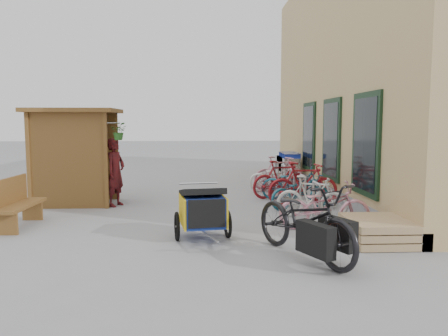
{
  "coord_description": "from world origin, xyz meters",
  "views": [
    {
      "loc": [
        0.01,
        -8.61,
        2.06
      ],
      "look_at": [
        0.5,
        1.5,
        1.0
      ],
      "focal_mm": 35.0,
      "sensor_mm": 36.0,
      "label": 1
    }
  ],
  "objects_px": {
    "kiosk": "(71,143)",
    "cargo_bike": "(305,220)",
    "bike_4": "(294,183)",
    "bike_6": "(277,177)",
    "bench": "(15,202)",
    "bike_2": "(300,192)",
    "bike_3": "(303,184)",
    "bike_1": "(312,197)",
    "shopping_carts": "(287,163)",
    "pallet_stack": "(377,230)",
    "bike_0": "(325,206)",
    "person_kiosk": "(116,172)",
    "bike_5": "(282,179)",
    "bike_7": "(279,173)",
    "child_trailer": "(203,209)"
  },
  "relations": [
    {
      "from": "bench",
      "to": "child_trailer",
      "type": "relative_size",
      "value": 0.93
    },
    {
      "from": "pallet_stack",
      "to": "bike_6",
      "type": "bearing_deg",
      "value": 98.05
    },
    {
      "from": "bike_0",
      "to": "bike_3",
      "type": "bearing_deg",
      "value": -0.85
    },
    {
      "from": "cargo_bike",
      "to": "bike_5",
      "type": "height_order",
      "value": "cargo_bike"
    },
    {
      "from": "bench",
      "to": "bike_0",
      "type": "bearing_deg",
      "value": -2.55
    },
    {
      "from": "bike_3",
      "to": "cargo_bike",
      "type": "bearing_deg",
      "value": 160.74
    },
    {
      "from": "pallet_stack",
      "to": "bench",
      "type": "relative_size",
      "value": 0.77
    },
    {
      "from": "bike_1",
      "to": "bench",
      "type": "bearing_deg",
      "value": 114.99
    },
    {
      "from": "bench",
      "to": "bike_6",
      "type": "distance_m",
      "value": 7.2
    },
    {
      "from": "kiosk",
      "to": "cargo_bike",
      "type": "height_order",
      "value": "kiosk"
    },
    {
      "from": "pallet_stack",
      "to": "cargo_bike",
      "type": "distance_m",
      "value": 1.69
    },
    {
      "from": "bike_2",
      "to": "child_trailer",
      "type": "bearing_deg",
      "value": 117.5
    },
    {
      "from": "child_trailer",
      "to": "bike_6",
      "type": "bearing_deg",
      "value": 57.88
    },
    {
      "from": "pallet_stack",
      "to": "bike_7",
      "type": "distance_m",
      "value": 6.0
    },
    {
      "from": "cargo_bike",
      "to": "bike_1",
      "type": "xyz_separation_m",
      "value": [
        0.8,
        2.77,
        -0.13
      ]
    },
    {
      "from": "pallet_stack",
      "to": "shopping_carts",
      "type": "relative_size",
      "value": 0.62
    },
    {
      "from": "shopping_carts",
      "to": "cargo_bike",
      "type": "height_order",
      "value": "cargo_bike"
    },
    {
      "from": "cargo_bike",
      "to": "pallet_stack",
      "type": "bearing_deg",
      "value": 2.68
    },
    {
      "from": "bench",
      "to": "bike_2",
      "type": "xyz_separation_m",
      "value": [
        6.0,
        1.5,
        -0.08
      ]
    },
    {
      "from": "child_trailer",
      "to": "bike_7",
      "type": "xyz_separation_m",
      "value": [
        2.34,
        5.54,
        -0.02
      ]
    },
    {
      "from": "kiosk",
      "to": "bike_5",
      "type": "bearing_deg",
      "value": 6.47
    },
    {
      "from": "kiosk",
      "to": "person_kiosk",
      "type": "bearing_deg",
      "value": -15.46
    },
    {
      "from": "shopping_carts",
      "to": "person_kiosk",
      "type": "xyz_separation_m",
      "value": [
        -5.14,
        -4.56,
        0.24
      ]
    },
    {
      "from": "child_trailer",
      "to": "bike_1",
      "type": "distance_m",
      "value": 2.83
    },
    {
      "from": "bike_4",
      "to": "bike_1",
      "type": "bearing_deg",
      "value": -165.3
    },
    {
      "from": "bike_2",
      "to": "bike_4",
      "type": "relative_size",
      "value": 0.93
    },
    {
      "from": "bike_0",
      "to": "bike_5",
      "type": "xyz_separation_m",
      "value": [
        -0.2,
        3.53,
        0.06
      ]
    },
    {
      "from": "cargo_bike",
      "to": "person_kiosk",
      "type": "bearing_deg",
      "value": 104.28
    },
    {
      "from": "bike_1",
      "to": "bike_6",
      "type": "distance_m",
      "value": 3.61
    },
    {
      "from": "bike_7",
      "to": "child_trailer",
      "type": "bearing_deg",
      "value": 137.3
    },
    {
      "from": "bike_0",
      "to": "person_kiosk",
      "type": "bearing_deg",
      "value": 62.49
    },
    {
      "from": "cargo_bike",
      "to": "bike_4",
      "type": "relative_size",
      "value": 1.39
    },
    {
      "from": "bike_4",
      "to": "bike_5",
      "type": "xyz_separation_m",
      "value": [
        -0.26,
        0.36,
        0.07
      ]
    },
    {
      "from": "kiosk",
      "to": "person_kiosk",
      "type": "relative_size",
      "value": 1.49
    },
    {
      "from": "bike_3",
      "to": "bike_1",
      "type": "bearing_deg",
      "value": 167.75
    },
    {
      "from": "kiosk",
      "to": "bike_1",
      "type": "relative_size",
      "value": 1.63
    },
    {
      "from": "shopping_carts",
      "to": "cargo_bike",
      "type": "relative_size",
      "value": 0.82
    },
    {
      "from": "bike_0",
      "to": "bike_6",
      "type": "bearing_deg",
      "value": 4.25
    },
    {
      "from": "kiosk",
      "to": "bike_1",
      "type": "xyz_separation_m",
      "value": [
        5.63,
        -1.9,
        -1.09
      ]
    },
    {
      "from": "bike_1",
      "to": "cargo_bike",
      "type": "bearing_deg",
      "value": -176.21
    },
    {
      "from": "bike_1",
      "to": "bike_4",
      "type": "relative_size",
      "value": 0.89
    },
    {
      "from": "cargo_bike",
      "to": "bike_4",
      "type": "bearing_deg",
      "value": 54.1
    },
    {
      "from": "bike_1",
      "to": "bike_7",
      "type": "bearing_deg",
      "value": 20.04
    },
    {
      "from": "kiosk",
      "to": "bike_7",
      "type": "xyz_separation_m",
      "value": [
        5.62,
        2.08,
        -1.03
      ]
    },
    {
      "from": "bench",
      "to": "bike_7",
      "type": "bearing_deg",
      "value": 38.87
    },
    {
      "from": "bike_4",
      "to": "bike_6",
      "type": "xyz_separation_m",
      "value": [
        -0.2,
        1.45,
        -0.01
      ]
    },
    {
      "from": "kiosk",
      "to": "child_trailer",
      "type": "height_order",
      "value": "kiosk"
    },
    {
      "from": "bike_3",
      "to": "bike_6",
      "type": "xyz_separation_m",
      "value": [
        -0.28,
        2.2,
        -0.1
      ]
    },
    {
      "from": "bike_2",
      "to": "bike_5",
      "type": "relative_size",
      "value": 0.92
    },
    {
      "from": "bike_2",
      "to": "bike_3",
      "type": "bearing_deg",
      "value": -40.43
    }
  ]
}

